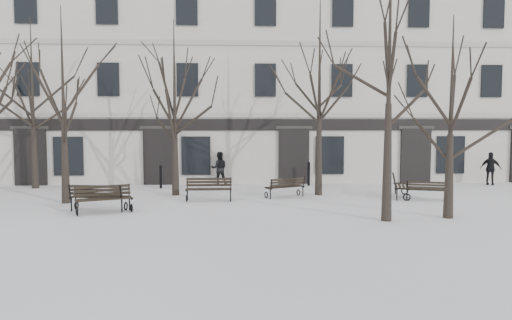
{
  "coord_description": "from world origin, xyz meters",
  "views": [
    {
      "loc": [
        0.18,
        -17.97,
        3.21
      ],
      "look_at": [
        1.26,
        3.0,
        1.63
      ],
      "focal_mm": 35.0,
      "sensor_mm": 36.0,
      "label": 1
    }
  ],
  "objects": [
    {
      "name": "building",
      "position": [
        0.0,
        12.96,
        5.52
      ],
      "size": [
        40.4,
        10.2,
        11.4
      ],
      "color": "beige",
      "rests_on": "ground"
    },
    {
      "name": "bollard_b",
      "position": [
        4.17,
        7.15,
        0.65
      ],
      "size": [
        0.16,
        0.16,
        1.22
      ],
      "color": "black",
      "rests_on": "ground"
    },
    {
      "name": "bollard_a",
      "position": [
        -3.23,
        6.45,
        0.61
      ],
      "size": [
        0.15,
        0.15,
        1.14
      ],
      "color": "black",
      "rests_on": "ground"
    },
    {
      "name": "tree_2",
      "position": [
        5.28,
        -2.07,
        5.69
      ],
      "size": [
        6.37,
        6.37,
        9.1
      ],
      "color": "black",
      "rests_on": "ground"
    },
    {
      "name": "ground",
      "position": [
        0.0,
        0.0,
        0.0
      ],
      "size": [
        100.0,
        100.0,
        0.0
      ],
      "primitive_type": "plane",
      "color": "white",
      "rests_on": "ground"
    },
    {
      "name": "bench_3",
      "position": [
        -0.71,
        2.43,
        0.51
      ],
      "size": [
        1.89,
        0.7,
        0.95
      ],
      "rotation": [
        0.0,
        0.0,
        0.0
      ],
      "color": "black",
      "rests_on": "ground"
    },
    {
      "name": "tree_4",
      "position": [
        -9.38,
        6.85,
        5.19
      ],
      "size": [
        5.81,
        5.81,
        8.3
      ],
      "color": "black",
      "rests_on": "ground"
    },
    {
      "name": "tree_5",
      "position": [
        -2.25,
        4.12,
        4.8
      ],
      "size": [
        5.37,
        5.37,
        7.68
      ],
      "color": "black",
      "rests_on": "ground"
    },
    {
      "name": "tree_1",
      "position": [
        -6.39,
        2.14,
        4.85
      ],
      "size": [
        5.43,
        5.43,
        7.75
      ],
      "color": "black",
      "rests_on": "ground"
    },
    {
      "name": "bench_5",
      "position": [
        7.44,
        2.97,
        0.54
      ],
      "size": [
        1.25,
        2.07,
        0.99
      ],
      "rotation": [
        0.0,
        0.0,
        1.28
      ],
      "color": "black",
      "rests_on": "ground"
    },
    {
      "name": "bench_4",
      "position": [
        2.54,
        3.18,
        0.47
      ],
      "size": [
        1.81,
        1.31,
        0.87
      ],
      "rotation": [
        0.0,
        0.0,
        3.59
      ],
      "color": "black",
      "rests_on": "ground"
    },
    {
      "name": "pedestrian_c",
      "position": [
        13.54,
        6.85,
        0.0
      ],
      "size": [
        1.05,
        0.92,
        1.7
      ],
      "primitive_type": "imported",
      "rotation": [
        0.0,
        0.0,
        2.52
      ],
      "color": "black",
      "rests_on": "ground"
    },
    {
      "name": "tree_3",
      "position": [
        7.52,
        -1.7,
        4.21
      ],
      "size": [
        4.72,
        4.72,
        6.74
      ],
      "color": "black",
      "rests_on": "ground"
    },
    {
      "name": "bench_0",
      "position": [
        -4.33,
        -0.13,
        0.53
      ],
      "size": [
        2.04,
        1.35,
        0.98
      ],
      "rotation": [
        0.0,
        0.0,
        0.37
      ],
      "color": "black",
      "rests_on": "ground"
    },
    {
      "name": "bench_2",
      "position": [
        8.31,
        2.16,
        0.44
      ],
      "size": [
        1.7,
        1.07,
        0.82
      ],
      "rotation": [
        0.0,
        0.0,
        2.82
      ],
      "color": "black",
      "rests_on": "ground"
    },
    {
      "name": "pedestrian_b",
      "position": [
        -0.39,
        7.68,
        0.0
      ],
      "size": [
        0.86,
        0.69,
        1.71
      ],
      "primitive_type": "imported",
      "rotation": [
        0.0,
        0.0,
        3.19
      ],
      "color": "black",
      "rests_on": "ground"
    },
    {
      "name": "bench_1",
      "position": [
        -4.63,
        0.22,
        0.55
      ],
      "size": [
        2.07,
        1.01,
        1.0
      ],
      "rotation": [
        0.0,
        0.0,
        2.99
      ],
      "color": "black",
      "rests_on": "ground"
    },
    {
      "name": "tree_6",
      "position": [
        4.09,
        3.84,
        5.51
      ],
      "size": [
        6.17,
        6.17,
        8.82
      ],
      "color": "black",
      "rests_on": "ground"
    }
  ]
}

